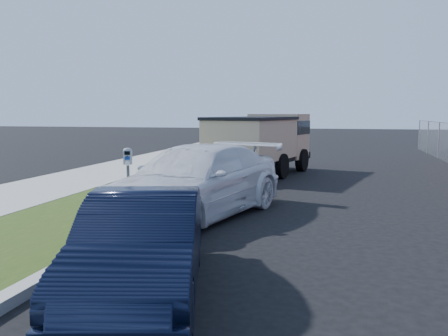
% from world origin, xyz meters
% --- Properties ---
extents(ground, '(120.00, 120.00, 0.00)m').
position_xyz_m(ground, '(0.00, 0.00, 0.00)').
color(ground, black).
rests_on(ground, ground).
extents(streetside, '(6.12, 50.00, 0.15)m').
position_xyz_m(streetside, '(-5.57, 2.00, 0.07)').
color(streetside, gray).
rests_on(streetside, ground).
extents(parking_meter, '(0.22, 0.17, 1.38)m').
position_xyz_m(parking_meter, '(-3.28, -0.08, 1.13)').
color(parking_meter, '#3F4247').
rests_on(parking_meter, ground).
extents(white_wagon, '(3.59, 5.75, 1.55)m').
position_xyz_m(white_wagon, '(-1.87, 0.33, 0.78)').
color(white_wagon, white).
rests_on(white_wagon, ground).
extents(navy_sedan, '(2.32, 4.10, 1.28)m').
position_xyz_m(navy_sedan, '(-1.16, -4.23, 0.64)').
color(navy_sedan, black).
rests_on(navy_sedan, ground).
extents(dump_truck, '(3.34, 5.97, 2.21)m').
position_xyz_m(dump_truck, '(-1.57, 7.63, 1.25)').
color(dump_truck, black).
rests_on(dump_truck, ground).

